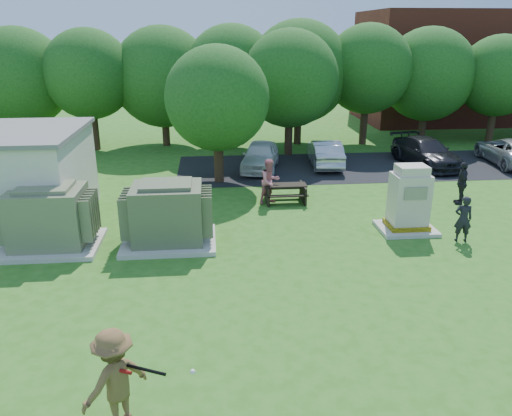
{
  "coord_description": "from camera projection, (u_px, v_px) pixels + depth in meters",
  "views": [
    {
      "loc": [
        -1.39,
        -10.71,
        6.53
      ],
      "look_at": [
        0.0,
        4.0,
        1.3
      ],
      "focal_mm": 35.0,
      "sensor_mm": 36.0,
      "label": 1
    }
  ],
  "objects": [
    {
      "name": "person_by_generator",
      "position": [
        463.0,
        219.0,
        16.24
      ],
      "size": [
        0.63,
        0.47,
        1.55
      ],
      "primitive_type": "imported",
      "rotation": [
        0.0,
        0.0,
        2.94
      ],
      "color": "black",
      "rests_on": "ground"
    },
    {
      "name": "car_silver_b",
      "position": [
        510.0,
        151.0,
        25.93
      ],
      "size": [
        2.66,
        5.01,
        1.34
      ],
      "primitive_type": "imported",
      "rotation": [
        0.0,
        0.0,
        3.05
      ],
      "color": "#B1B2B6",
      "rests_on": "ground"
    },
    {
      "name": "car_white",
      "position": [
        260.0,
        156.0,
        24.85
      ],
      "size": [
        2.49,
        4.37,
        1.4
      ],
      "primitive_type": "imported",
      "rotation": [
        0.0,
        0.0,
        -0.22
      ],
      "color": "white",
      "rests_on": "ground"
    },
    {
      "name": "brick_building",
      "position": [
        463.0,
        67.0,
        37.95
      ],
      "size": [
        15.0,
        8.0,
        8.0
      ],
      "primitive_type": "cube",
      "color": "maroon",
      "rests_on": "ground"
    },
    {
      "name": "batter",
      "position": [
        115.0,
        380.0,
        8.45
      ],
      "size": [
        1.4,
        1.35,
        1.91
      ],
      "primitive_type": "imported",
      "rotation": [
        0.0,
        0.0,
        3.85
      ],
      "color": "brown",
      "rests_on": "ground"
    },
    {
      "name": "ground",
      "position": [
        271.0,
        311.0,
        12.35
      ],
      "size": [
        120.0,
        120.0,
        0.0
      ],
      "primitive_type": "plane",
      "color": "#2D6619",
      "rests_on": "ground"
    },
    {
      "name": "person_walking_right",
      "position": [
        462.0,
        183.0,
        19.81
      ],
      "size": [
        0.65,
        1.08,
        1.71
      ],
      "primitive_type": "imported",
      "rotation": [
        0.0,
        0.0,
        4.47
      ],
      "color": "#232227",
      "rests_on": "ground"
    },
    {
      "name": "car_dark",
      "position": [
        426.0,
        152.0,
        25.57
      ],
      "size": [
        2.64,
        5.01,
        1.39
      ],
      "primitive_type": "imported",
      "rotation": [
        0.0,
        0.0,
        0.15
      ],
      "color": "black",
      "rests_on": "ground"
    },
    {
      "name": "picnic_table",
      "position": [
        285.0,
        191.0,
        20.14
      ],
      "size": [
        1.71,
        1.28,
        0.73
      ],
      "color": "black",
      "rests_on": "ground"
    },
    {
      "name": "batting_equipment",
      "position": [
        148.0,
        370.0,
        8.25
      ],
      "size": [
        1.26,
        0.41,
        0.13
      ],
      "color": "black",
      "rests_on": "ground"
    },
    {
      "name": "person_at_picnic",
      "position": [
        270.0,
        181.0,
        19.86
      ],
      "size": [
        1.09,
        1.01,
        1.81
      ],
      "primitive_type": "imported",
      "rotation": [
        0.0,
        0.0,
        0.48
      ],
      "color": "#D47079",
      "rests_on": "ground"
    },
    {
      "name": "transformer_right",
      "position": [
        168.0,
        215.0,
        16.0
      ],
      "size": [
        3.0,
        2.4,
        2.07
      ],
      "color": "beige",
      "rests_on": "ground"
    },
    {
      "name": "transformer_left",
      "position": [
        49.0,
        219.0,
        15.68
      ],
      "size": [
        3.0,
        2.4,
        2.07
      ],
      "color": "beige",
      "rests_on": "ground"
    },
    {
      "name": "car_silver_a",
      "position": [
        325.0,
        153.0,
        25.5
      ],
      "size": [
        1.74,
        4.18,
        1.34
      ],
      "primitive_type": "imported",
      "rotation": [
        0.0,
        0.0,
        3.06
      ],
      "color": "#B7B7BC",
      "rests_on": "ground"
    },
    {
      "name": "tree_row",
      "position": [
        263.0,
        76.0,
        28.48
      ],
      "size": [
        41.3,
        13.3,
        7.3
      ],
      "color": "#47301E",
      "rests_on": "ground"
    },
    {
      "name": "generator_cabinet",
      "position": [
        409.0,
        203.0,
        17.04
      ],
      "size": [
        1.91,
        1.56,
        2.32
      ],
      "color": "beige",
      "rests_on": "ground"
    },
    {
      "name": "parking_strip",
      "position": [
        374.0,
        166.0,
        25.64
      ],
      "size": [
        20.0,
        6.0,
        0.01
      ],
      "primitive_type": "cube",
      "color": "#232326",
      "rests_on": "ground"
    }
  ]
}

